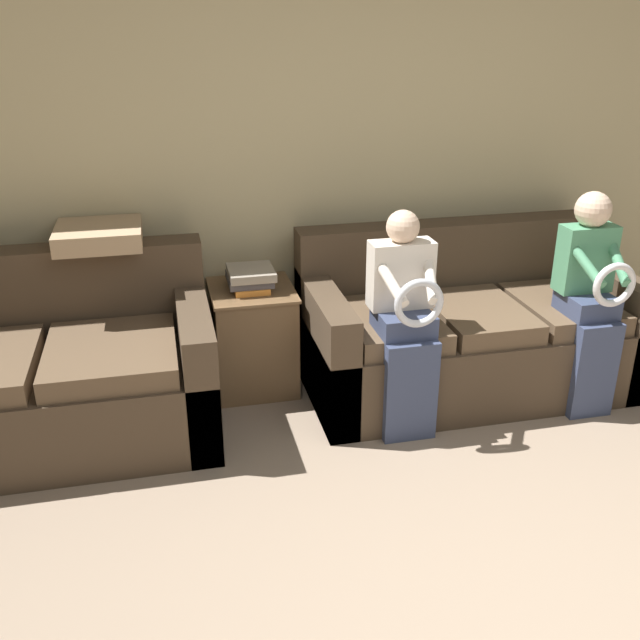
# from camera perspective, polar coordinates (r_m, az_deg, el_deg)

# --- Properties ---
(wall_back) EXTENTS (7.54, 0.06, 2.55)m
(wall_back) POSITION_cam_1_polar(r_m,az_deg,el_deg) (4.25, 3.32, 13.21)
(wall_back) COLOR #C6B789
(wall_back) RESTS_ON ground_plane
(couch_main) EXTENTS (1.85, 0.91, 0.90)m
(couch_main) POSITION_cam_1_polar(r_m,az_deg,el_deg) (4.20, 11.56, -0.97)
(couch_main) COLOR #473828
(couch_main) RESTS_ON ground_plane
(couch_side) EXTENTS (1.64, 0.94, 0.90)m
(couch_side) POSITION_cam_1_polar(r_m,az_deg,el_deg) (3.87, -20.88, -4.31)
(couch_side) COLOR #473828
(couch_side) RESTS_ON ground_plane
(child_left_seated) EXTENTS (0.32, 0.37, 1.14)m
(child_left_seated) POSITION_cam_1_polar(r_m,az_deg,el_deg) (3.57, 6.84, 0.29)
(child_left_seated) COLOR #384260
(child_left_seated) RESTS_ON ground_plane
(child_right_seated) EXTENTS (0.29, 0.38, 1.18)m
(child_right_seated) POSITION_cam_1_polar(r_m,az_deg,el_deg) (4.02, 20.83, 2.04)
(child_right_seated) COLOR #384260
(child_right_seated) RESTS_ON ground_plane
(side_shelf) EXTENTS (0.47, 0.51, 0.60)m
(side_shelf) POSITION_cam_1_polar(r_m,az_deg,el_deg) (4.11, -5.35, -1.32)
(side_shelf) COLOR brown
(side_shelf) RESTS_ON ground_plane
(book_stack) EXTENTS (0.25, 0.29, 0.12)m
(book_stack) POSITION_cam_1_polar(r_m,az_deg,el_deg) (3.98, -5.61, 3.38)
(book_stack) COLOR orange
(book_stack) RESTS_ON side_shelf
(throw_pillow) EXTENTS (0.44, 0.44, 0.10)m
(throw_pillow) POSITION_cam_1_polar(r_m,az_deg,el_deg) (3.91, -17.26, 6.50)
(throw_pillow) COLOR tan
(throw_pillow) RESTS_ON couch_side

